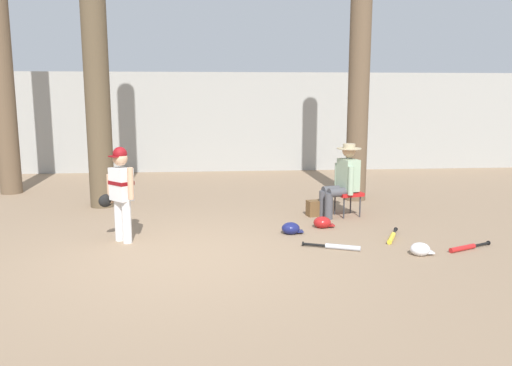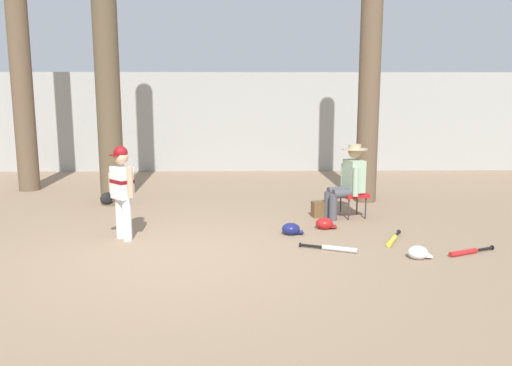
{
  "view_description": "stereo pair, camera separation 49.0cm",
  "coord_description": "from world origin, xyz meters",
  "px_view_note": "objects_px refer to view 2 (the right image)",
  "views": [
    {
      "loc": [
        0.37,
        -6.1,
        2.0
      ],
      "look_at": [
        1.0,
        1.05,
        0.75
      ],
      "focal_mm": 36.03,
      "sensor_mm": 36.0,
      "label": 1
    },
    {
      "loc": [
        0.86,
        -6.13,
        2.0
      ],
      "look_at": [
        1.0,
        1.05,
        0.75
      ],
      "focal_mm": 36.03,
      "sensor_mm": 36.0,
      "label": 2
    }
  ],
  "objects_px": {
    "handbag_beside_stool": "(322,209)",
    "batting_helmet_navy": "(291,229)",
    "bat_aluminum_silver": "(335,248)",
    "tree_near_player": "(106,43)",
    "seated_spectator": "(348,179)",
    "batting_helmet_white": "(418,253)",
    "young_ballplayer": "(121,187)",
    "tree_far_left": "(19,48)",
    "folding_stool": "(353,196)",
    "bat_red_barrel": "(467,252)",
    "batting_helmet_red": "(325,224)",
    "bat_yellow_trainer": "(393,240)",
    "tree_behind_spectator": "(370,56)"
  },
  "relations": [
    {
      "from": "young_ballplayer",
      "to": "seated_spectator",
      "type": "relative_size",
      "value": 1.09
    },
    {
      "from": "bat_red_barrel",
      "to": "batting_helmet_navy",
      "type": "bearing_deg",
      "value": 155.25
    },
    {
      "from": "tree_behind_spectator",
      "to": "bat_yellow_trainer",
      "type": "height_order",
      "value": "tree_behind_spectator"
    },
    {
      "from": "bat_red_barrel",
      "to": "batting_helmet_red",
      "type": "relative_size",
      "value": 2.21
    },
    {
      "from": "tree_behind_spectator",
      "to": "bat_yellow_trainer",
      "type": "relative_size",
      "value": 8.46
    },
    {
      "from": "seated_spectator",
      "to": "bat_red_barrel",
      "type": "height_order",
      "value": "seated_spectator"
    },
    {
      "from": "bat_yellow_trainer",
      "to": "tree_far_left",
      "type": "bearing_deg",
      "value": 148.72
    },
    {
      "from": "tree_near_player",
      "to": "seated_spectator",
      "type": "bearing_deg",
      "value": -15.61
    },
    {
      "from": "handbag_beside_stool",
      "to": "batting_helmet_navy",
      "type": "height_order",
      "value": "handbag_beside_stool"
    },
    {
      "from": "bat_aluminum_silver",
      "to": "batting_helmet_navy",
      "type": "distance_m",
      "value": 0.95
    },
    {
      "from": "bat_yellow_trainer",
      "to": "batting_helmet_red",
      "type": "distance_m",
      "value": 1.1
    },
    {
      "from": "tree_near_player",
      "to": "tree_behind_spectator",
      "type": "relative_size",
      "value": 1.09
    },
    {
      "from": "folding_stool",
      "to": "tree_far_left",
      "type": "xyz_separation_m",
      "value": [
        -6.31,
        2.56,
        2.54
      ]
    },
    {
      "from": "batting_helmet_white",
      "to": "batting_helmet_navy",
      "type": "bearing_deg",
      "value": 142.37
    },
    {
      "from": "batting_helmet_navy",
      "to": "batting_helmet_white",
      "type": "relative_size",
      "value": 1.07
    },
    {
      "from": "batting_helmet_red",
      "to": "batting_helmet_white",
      "type": "xyz_separation_m",
      "value": [
        0.94,
        -1.44,
        -0.01
      ]
    },
    {
      "from": "young_ballplayer",
      "to": "handbag_beside_stool",
      "type": "relative_size",
      "value": 3.84
    },
    {
      "from": "bat_red_barrel",
      "to": "batting_helmet_red",
      "type": "height_order",
      "value": "batting_helmet_red"
    },
    {
      "from": "seated_spectator",
      "to": "batting_helmet_white",
      "type": "bearing_deg",
      "value": -77.78
    },
    {
      "from": "tree_behind_spectator",
      "to": "batting_helmet_navy",
      "type": "bearing_deg",
      "value": -124.71
    },
    {
      "from": "batting_helmet_navy",
      "to": "batting_helmet_white",
      "type": "xyz_separation_m",
      "value": [
        1.47,
        -1.13,
        -0.0
      ]
    },
    {
      "from": "batting_helmet_red",
      "to": "tree_near_player",
      "type": "bearing_deg",
      "value": 153.19
    },
    {
      "from": "tree_behind_spectator",
      "to": "bat_red_barrel",
      "type": "bearing_deg",
      "value": -80.9
    },
    {
      "from": "young_ballplayer",
      "to": "tree_far_left",
      "type": "bearing_deg",
      "value": 127.03
    },
    {
      "from": "handbag_beside_stool",
      "to": "batting_helmet_navy",
      "type": "xyz_separation_m",
      "value": [
        -0.61,
        -1.07,
        -0.05
      ]
    },
    {
      "from": "young_ballplayer",
      "to": "handbag_beside_stool",
      "type": "distance_m",
      "value": 3.29
    },
    {
      "from": "tree_far_left",
      "to": "bat_yellow_trainer",
      "type": "bearing_deg",
      "value": -31.28
    },
    {
      "from": "batting_helmet_white",
      "to": "batting_helmet_red",
      "type": "bearing_deg",
      "value": 123.12
    },
    {
      "from": "tree_behind_spectator",
      "to": "batting_helmet_red",
      "type": "height_order",
      "value": "tree_behind_spectator"
    },
    {
      "from": "tree_far_left",
      "to": "bat_red_barrel",
      "type": "xyz_separation_m",
      "value": [
        7.34,
        -4.56,
        -2.87
      ]
    },
    {
      "from": "bat_yellow_trainer",
      "to": "batting_helmet_navy",
      "type": "height_order",
      "value": "batting_helmet_navy"
    },
    {
      "from": "young_ballplayer",
      "to": "bat_red_barrel",
      "type": "relative_size",
      "value": 1.88
    },
    {
      "from": "young_ballplayer",
      "to": "batting_helmet_red",
      "type": "xyz_separation_m",
      "value": [
        2.89,
        0.5,
        -0.67
      ]
    },
    {
      "from": "batting_helmet_white",
      "to": "tree_far_left",
      "type": "bearing_deg",
      "value": 144.83
    },
    {
      "from": "handbag_beside_stool",
      "to": "tree_far_left",
      "type": "xyz_separation_m",
      "value": [
        -5.82,
        2.51,
        2.78
      ]
    },
    {
      "from": "tree_near_player",
      "to": "tree_behind_spectator",
      "type": "distance_m",
      "value": 4.71
    },
    {
      "from": "tree_near_player",
      "to": "bat_aluminum_silver",
      "type": "bearing_deg",
      "value": -39.34
    },
    {
      "from": "bat_aluminum_silver",
      "to": "handbag_beside_stool",
      "type": "bearing_deg",
      "value": 86.61
    },
    {
      "from": "handbag_beside_stool",
      "to": "batting_helmet_white",
      "type": "bearing_deg",
      "value": -68.67
    },
    {
      "from": "tree_near_player",
      "to": "folding_stool",
      "type": "xyz_separation_m",
      "value": [
        4.19,
        -1.12,
        -2.51
      ]
    },
    {
      "from": "bat_yellow_trainer",
      "to": "bat_red_barrel",
      "type": "distance_m",
      "value": 0.96
    },
    {
      "from": "handbag_beside_stool",
      "to": "batting_helmet_white",
      "type": "distance_m",
      "value": 2.36
    },
    {
      "from": "handbag_beside_stool",
      "to": "batting_helmet_white",
      "type": "height_order",
      "value": "handbag_beside_stool"
    },
    {
      "from": "folding_stool",
      "to": "batting_helmet_navy",
      "type": "bearing_deg",
      "value": -137.37
    },
    {
      "from": "tree_far_left",
      "to": "batting_helmet_red",
      "type": "distance_m",
      "value": 7.18
    },
    {
      "from": "tree_far_left",
      "to": "batting_helmet_red",
      "type": "relative_size",
      "value": 20.44
    },
    {
      "from": "bat_red_barrel",
      "to": "folding_stool",
      "type": "bearing_deg",
      "value": 117.32
    },
    {
      "from": "tree_near_player",
      "to": "bat_red_barrel",
      "type": "height_order",
      "value": "tree_near_player"
    },
    {
      "from": "folding_stool",
      "to": "bat_yellow_trainer",
      "type": "xyz_separation_m",
      "value": [
        0.26,
        -1.43,
        -0.33
      ]
    },
    {
      "from": "bat_aluminum_silver",
      "to": "tree_near_player",
      "type": "bearing_deg",
      "value": 140.66
    }
  ]
}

